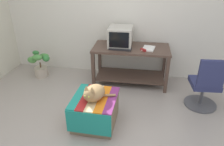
{
  "coord_description": "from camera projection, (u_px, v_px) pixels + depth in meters",
  "views": [
    {
      "loc": [
        0.65,
        -2.16,
        2.09
      ],
      "look_at": [
        0.08,
        0.85,
        0.55
      ],
      "focal_mm": 34.32,
      "sensor_mm": 36.0,
      "label": 1
    }
  ],
  "objects": [
    {
      "name": "ground_plane",
      "position": [
        95.0,
        135.0,
        2.94
      ],
      "size": [
        14.0,
        14.0,
        0.0
      ],
      "primitive_type": "plane",
      "color": "#9E9389"
    },
    {
      "name": "back_wall",
      "position": [
        120.0,
        11.0,
        4.15
      ],
      "size": [
        8.0,
        0.1,
        2.6
      ],
      "primitive_type": "cube",
      "color": "silver",
      "rests_on": "ground_plane"
    },
    {
      "name": "desk",
      "position": [
        131.0,
        59.0,
        4.07
      ],
      "size": [
        1.44,
        0.74,
        0.74
      ],
      "rotation": [
        0.0,
        0.0,
        0.04
      ],
      "color": "#4C382D",
      "rests_on": "ground_plane"
    },
    {
      "name": "tv_monitor",
      "position": [
        120.0,
        37.0,
        3.96
      ],
      "size": [
        0.45,
        0.51,
        0.35
      ],
      "rotation": [
        0.0,
        0.0,
        0.04
      ],
      "color": "#BCB7A8",
      "rests_on": "desk"
    },
    {
      "name": "keyboard",
      "position": [
        120.0,
        49.0,
        3.85
      ],
      "size": [
        0.4,
        0.16,
        0.02
      ],
      "primitive_type": "cube",
      "rotation": [
        0.0,
        0.0,
        -0.03
      ],
      "color": "black",
      "rests_on": "desk"
    },
    {
      "name": "book",
      "position": [
        149.0,
        48.0,
        3.87
      ],
      "size": [
        0.24,
        0.31,
        0.02
      ],
      "primitive_type": "cube",
      "rotation": [
        0.0,
        0.0,
        -0.15
      ],
      "color": "white",
      "rests_on": "desk"
    },
    {
      "name": "ottoman_with_blanket",
      "position": [
        95.0,
        110.0,
        3.09
      ],
      "size": [
        0.61,
        0.69,
        0.44
      ],
      "color": "#7A664C",
      "rests_on": "ground_plane"
    },
    {
      "name": "cat",
      "position": [
        94.0,
        93.0,
        2.9
      ],
      "size": [
        0.45,
        0.43,
        0.27
      ],
      "rotation": [
        0.0,
        0.0,
        -0.2
      ],
      "color": "#9E7A4C",
      "rests_on": "ottoman_with_blanket"
    },
    {
      "name": "potted_plant",
      "position": [
        40.0,
        65.0,
        4.39
      ],
      "size": [
        0.44,
        0.36,
        0.55
      ],
      "color": "#B7A893",
      "rests_on": "ground_plane"
    },
    {
      "name": "office_chair",
      "position": [
        205.0,
        86.0,
        3.37
      ],
      "size": [
        0.52,
        0.52,
        0.89
      ],
      "rotation": [
        0.0,
        0.0,
        3.24
      ],
      "color": "#4C4C51",
      "rests_on": "ground_plane"
    },
    {
      "name": "stapler",
      "position": [
        143.0,
        50.0,
        3.78
      ],
      "size": [
        0.11,
        0.1,
        0.04
      ],
      "primitive_type": "cube",
      "rotation": [
        0.0,
        0.0,
        0.85
      ],
      "color": "#A31E1E",
      "rests_on": "desk"
    }
  ]
}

